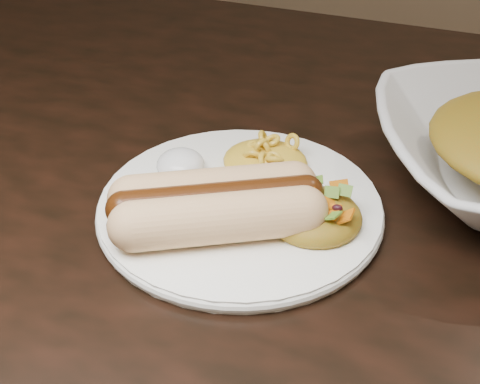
% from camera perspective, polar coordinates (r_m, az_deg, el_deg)
% --- Properties ---
extents(table, '(1.60, 0.90, 0.75)m').
position_cam_1_polar(table, '(0.71, -5.74, -4.06)').
color(table, black).
rests_on(table, floor).
extents(plate, '(0.28, 0.28, 0.01)m').
position_cam_1_polar(plate, '(0.59, 0.00, -1.30)').
color(plate, white).
rests_on(plate, table).
extents(hotdog, '(0.15, 0.13, 0.04)m').
position_cam_1_polar(hotdog, '(0.55, -2.01, -1.02)').
color(hotdog, '#E9B88B').
rests_on(hotdog, plate).
extents(mac_and_cheese, '(0.09, 0.09, 0.03)m').
position_cam_1_polar(mac_and_cheese, '(0.62, 2.20, 3.50)').
color(mac_and_cheese, yellow).
rests_on(mac_and_cheese, plate).
extents(sour_cream, '(0.05, 0.05, 0.03)m').
position_cam_1_polar(sour_cream, '(0.62, -5.12, 2.76)').
color(sour_cream, white).
rests_on(sour_cream, plate).
extents(taco_salad, '(0.08, 0.08, 0.04)m').
position_cam_1_polar(taco_salad, '(0.56, 6.31, -1.37)').
color(taco_salad, '#C64800').
rests_on(taco_salad, plate).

